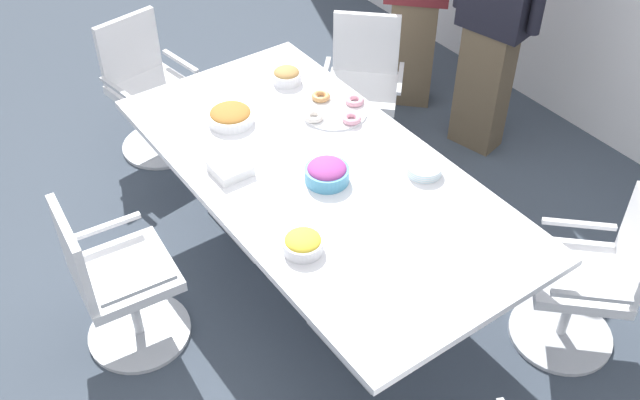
{
  "coord_description": "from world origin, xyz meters",
  "views": [
    {
      "loc": [
        2.43,
        -1.72,
        3.16
      ],
      "look_at": [
        0.0,
        0.0,
        0.55
      ],
      "focal_mm": 41.9,
      "sensor_mm": 36.0,
      "label": 1
    }
  ],
  "objects_px": {
    "conference_table": "(320,189)",
    "napkin_pile": "(230,168)",
    "donut_platter": "(335,110)",
    "snack_bowl_pretzels": "(230,115)",
    "person_standing_1": "(495,16)",
    "snack_bowl_cookies": "(287,75)",
    "office_chair_0": "(117,285)",
    "office_chair_2": "(588,284)",
    "snack_bowl_chips_yellow": "(303,243)",
    "plate_stack": "(424,169)",
    "office_chair_3": "(362,94)",
    "office_chair_4": "(149,94)",
    "snack_bowl_candy_mix": "(327,172)"
  },
  "relations": [
    {
      "from": "office_chair_4",
      "to": "person_standing_1",
      "type": "relative_size",
      "value": 0.5
    },
    {
      "from": "plate_stack",
      "to": "napkin_pile",
      "type": "bearing_deg",
      "value": -125.7
    },
    {
      "from": "snack_bowl_cookies",
      "to": "conference_table",
      "type": "bearing_deg",
      "value": -22.11
    },
    {
      "from": "conference_table",
      "to": "snack_bowl_cookies",
      "type": "bearing_deg",
      "value": 157.89
    },
    {
      "from": "conference_table",
      "to": "napkin_pile",
      "type": "xyz_separation_m",
      "value": [
        -0.25,
        -0.38,
        0.15
      ]
    },
    {
      "from": "conference_table",
      "to": "snack_bowl_cookies",
      "type": "distance_m",
      "value": 0.89
    },
    {
      "from": "office_chair_0",
      "to": "person_standing_1",
      "type": "height_order",
      "value": "person_standing_1"
    },
    {
      "from": "person_standing_1",
      "to": "snack_bowl_pretzels",
      "type": "xyz_separation_m",
      "value": [
        -0.24,
        -1.77,
        -0.17
      ]
    },
    {
      "from": "office_chair_3",
      "to": "office_chair_4",
      "type": "height_order",
      "value": "same"
    },
    {
      "from": "conference_table",
      "to": "office_chair_2",
      "type": "distance_m",
      "value": 1.43
    },
    {
      "from": "person_standing_1",
      "to": "donut_platter",
      "type": "xyz_separation_m",
      "value": [
        0.02,
        -1.24,
        -0.2
      ]
    },
    {
      "from": "office_chair_2",
      "to": "office_chair_3",
      "type": "bearing_deg",
      "value": 39.61
    },
    {
      "from": "person_standing_1",
      "to": "napkin_pile",
      "type": "xyz_separation_m",
      "value": [
        0.15,
        -2.0,
        -0.19
      ]
    },
    {
      "from": "office_chair_4",
      "to": "napkin_pile",
      "type": "height_order",
      "value": "office_chair_4"
    },
    {
      "from": "snack_bowl_chips_yellow",
      "to": "donut_platter",
      "type": "bearing_deg",
      "value": 136.39
    },
    {
      "from": "office_chair_2",
      "to": "conference_table",
      "type": "bearing_deg",
      "value": 78.77
    },
    {
      "from": "person_standing_1",
      "to": "snack_bowl_chips_yellow",
      "type": "xyz_separation_m",
      "value": [
        0.82,
        -2.01,
        -0.17
      ]
    },
    {
      "from": "office_chair_2",
      "to": "snack_bowl_chips_yellow",
      "type": "xyz_separation_m",
      "value": [
        -0.73,
        -1.21,
        0.39
      ]
    },
    {
      "from": "office_chair_3",
      "to": "snack_bowl_cookies",
      "type": "bearing_deg",
      "value": 47.77
    },
    {
      "from": "snack_bowl_cookies",
      "to": "napkin_pile",
      "type": "xyz_separation_m",
      "value": [
        0.55,
        -0.71,
        -0.02
      ]
    },
    {
      "from": "person_standing_1",
      "to": "napkin_pile",
      "type": "distance_m",
      "value": 2.01
    },
    {
      "from": "office_chair_0",
      "to": "office_chair_3",
      "type": "xyz_separation_m",
      "value": [
        -0.66,
        2.05,
        0.0
      ]
    },
    {
      "from": "office_chair_2",
      "to": "napkin_pile",
      "type": "height_order",
      "value": "office_chair_2"
    },
    {
      "from": "snack_bowl_chips_yellow",
      "to": "plate_stack",
      "type": "height_order",
      "value": "snack_bowl_chips_yellow"
    },
    {
      "from": "conference_table",
      "to": "snack_bowl_pretzels",
      "type": "distance_m",
      "value": 0.68
    },
    {
      "from": "donut_platter",
      "to": "snack_bowl_pretzels",
      "type": "bearing_deg",
      "value": -116.32
    },
    {
      "from": "person_standing_1",
      "to": "napkin_pile",
      "type": "bearing_deg",
      "value": 81.05
    },
    {
      "from": "office_chair_4",
      "to": "snack_bowl_candy_mix",
      "type": "xyz_separation_m",
      "value": [
        1.75,
        0.2,
        0.4
      ]
    },
    {
      "from": "office_chair_0",
      "to": "napkin_pile",
      "type": "height_order",
      "value": "office_chair_0"
    },
    {
      "from": "office_chair_2",
      "to": "plate_stack",
      "type": "relative_size",
      "value": 5.03
    },
    {
      "from": "conference_table",
      "to": "snack_bowl_candy_mix",
      "type": "xyz_separation_m",
      "value": [
        0.08,
        -0.02,
        0.18
      ]
    },
    {
      "from": "napkin_pile",
      "to": "snack_bowl_cookies",
      "type": "bearing_deg",
      "value": 128.03
    },
    {
      "from": "person_standing_1",
      "to": "snack_bowl_chips_yellow",
      "type": "height_order",
      "value": "person_standing_1"
    },
    {
      "from": "conference_table",
      "to": "office_chair_3",
      "type": "relative_size",
      "value": 2.64
    },
    {
      "from": "snack_bowl_cookies",
      "to": "office_chair_0",
      "type": "bearing_deg",
      "value": -66.72
    },
    {
      "from": "office_chair_0",
      "to": "office_chair_2",
      "type": "bearing_deg",
      "value": 59.87
    },
    {
      "from": "snack_bowl_pretzels",
      "to": "snack_bowl_cookies",
      "type": "height_order",
      "value": "snack_bowl_cookies"
    },
    {
      "from": "office_chair_3",
      "to": "office_chair_4",
      "type": "xyz_separation_m",
      "value": [
        -0.82,
        -1.17,
        0.0
      ]
    },
    {
      "from": "office_chair_0",
      "to": "conference_table",
      "type": "bearing_deg",
      "value": 85.09
    },
    {
      "from": "snack_bowl_pretzels",
      "to": "office_chair_0",
      "type": "bearing_deg",
      "value": -64.56
    },
    {
      "from": "snack_bowl_cookies",
      "to": "donut_platter",
      "type": "xyz_separation_m",
      "value": [
        0.42,
        0.05,
        -0.03
      ]
    },
    {
      "from": "office_chair_3",
      "to": "office_chair_4",
      "type": "distance_m",
      "value": 1.43
    },
    {
      "from": "snack_bowl_candy_mix",
      "to": "napkin_pile",
      "type": "distance_m",
      "value": 0.5
    },
    {
      "from": "snack_bowl_cookies",
      "to": "napkin_pile",
      "type": "height_order",
      "value": "snack_bowl_cookies"
    },
    {
      "from": "office_chair_0",
      "to": "office_chair_2",
      "type": "height_order",
      "value": "same"
    },
    {
      "from": "conference_table",
      "to": "office_chair_0",
      "type": "xyz_separation_m",
      "value": [
        -0.19,
        -1.1,
        -0.22
      ]
    },
    {
      "from": "snack_bowl_candy_mix",
      "to": "plate_stack",
      "type": "bearing_deg",
      "value": 61.2
    },
    {
      "from": "snack_bowl_candy_mix",
      "to": "snack_bowl_chips_yellow",
      "type": "bearing_deg",
      "value": -48.11
    },
    {
      "from": "office_chair_0",
      "to": "snack_bowl_pretzels",
      "type": "relative_size",
      "value": 3.54
    },
    {
      "from": "plate_stack",
      "to": "napkin_pile",
      "type": "relative_size",
      "value": 0.98
    }
  ]
}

